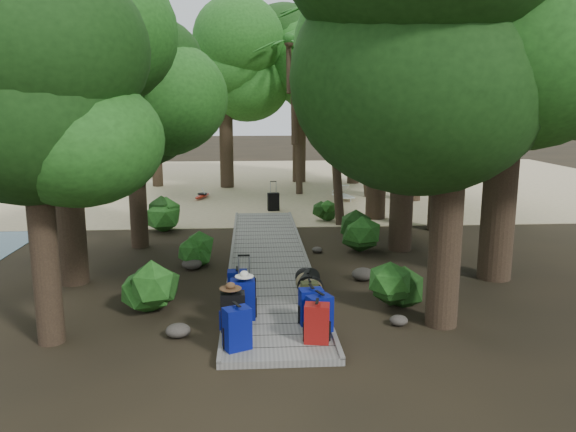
{
  "coord_description": "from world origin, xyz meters",
  "views": [
    {
      "loc": [
        -0.43,
        -13.04,
        4.01
      ],
      "look_at": [
        0.57,
        2.0,
        1.0
      ],
      "focal_mm": 35.0,
      "sensor_mm": 36.0,
      "label": 1
    }
  ],
  "objects_px": {
    "backpack_left_c": "(243,297)",
    "duffel_right_black": "(309,282)",
    "backpack_right_b": "(319,312)",
    "kayak": "(202,195)",
    "duffel_right_khaki": "(309,285)",
    "backpack_left_d": "(237,282)",
    "backpack_left_a": "(237,326)",
    "lone_suitcase_on_sand": "(273,202)",
    "sun_lounger": "(343,193)",
    "backpack_right_d": "(309,292)",
    "backpack_right_c": "(311,305)",
    "backpack_left_b": "(233,310)",
    "suitcase_on_boardwalk": "(244,293)",
    "backpack_right_a": "(317,321)"
  },
  "relations": [
    {
      "from": "backpack_left_a",
      "to": "duffel_right_black",
      "type": "distance_m",
      "value": 3.13
    },
    {
      "from": "duffel_right_khaki",
      "to": "kayak",
      "type": "xyz_separation_m",
      "value": [
        -3.27,
        12.97,
        -0.15
      ]
    },
    {
      "from": "backpack_right_d",
      "to": "lone_suitcase_on_sand",
      "type": "xyz_separation_m",
      "value": [
        -0.28,
        10.53,
        -0.01
      ]
    },
    {
      "from": "duffel_right_khaki",
      "to": "suitcase_on_boardwalk",
      "type": "distance_m",
      "value": 1.54
    },
    {
      "from": "backpack_right_d",
      "to": "duffel_right_khaki",
      "type": "xyz_separation_m",
      "value": [
        0.05,
        0.57,
        -0.05
      ]
    },
    {
      "from": "backpack_right_c",
      "to": "suitcase_on_boardwalk",
      "type": "xyz_separation_m",
      "value": [
        -1.21,
        0.8,
        -0.04
      ]
    },
    {
      "from": "backpack_left_c",
      "to": "backpack_right_d",
      "type": "xyz_separation_m",
      "value": [
        1.3,
        0.67,
        -0.16
      ]
    },
    {
      "from": "backpack_left_c",
      "to": "duffel_right_black",
      "type": "relative_size",
      "value": 1.23
    },
    {
      "from": "sun_lounger",
      "to": "suitcase_on_boardwalk",
      "type": "bearing_deg",
      "value": -120.57
    },
    {
      "from": "backpack_left_c",
      "to": "kayak",
      "type": "bearing_deg",
      "value": 95.73
    },
    {
      "from": "backpack_left_c",
      "to": "backpack_right_d",
      "type": "height_order",
      "value": "backpack_left_c"
    },
    {
      "from": "suitcase_on_boardwalk",
      "to": "kayak",
      "type": "bearing_deg",
      "value": 83.7
    },
    {
      "from": "backpack_left_a",
      "to": "backpack_right_c",
      "type": "height_order",
      "value": "backpack_left_a"
    },
    {
      "from": "backpack_left_d",
      "to": "duffel_right_black",
      "type": "height_order",
      "value": "backpack_left_d"
    },
    {
      "from": "backpack_left_c",
      "to": "lone_suitcase_on_sand",
      "type": "relative_size",
      "value": 1.21
    },
    {
      "from": "backpack_left_b",
      "to": "backpack_right_a",
      "type": "bearing_deg",
      "value": -24.08
    },
    {
      "from": "backpack_left_a",
      "to": "duffel_right_khaki",
      "type": "bearing_deg",
      "value": 35.56
    },
    {
      "from": "duffel_right_black",
      "to": "lone_suitcase_on_sand",
      "type": "bearing_deg",
      "value": 103.65
    },
    {
      "from": "kayak",
      "to": "backpack_right_b",
      "type": "bearing_deg",
      "value": -61.14
    },
    {
      "from": "backpack_right_d",
      "to": "sun_lounger",
      "type": "relative_size",
      "value": 0.28
    },
    {
      "from": "backpack_left_c",
      "to": "lone_suitcase_on_sand",
      "type": "distance_m",
      "value": 11.24
    },
    {
      "from": "backpack_right_a",
      "to": "lone_suitcase_on_sand",
      "type": "relative_size",
      "value": 1.07
    },
    {
      "from": "backpack_left_b",
      "to": "duffel_right_black",
      "type": "height_order",
      "value": "backpack_left_b"
    },
    {
      "from": "backpack_right_d",
      "to": "sun_lounger",
      "type": "distance_m",
      "value": 12.99
    },
    {
      "from": "backpack_left_a",
      "to": "lone_suitcase_on_sand",
      "type": "xyz_separation_m",
      "value": [
        1.1,
        12.51,
        -0.15
      ]
    },
    {
      "from": "backpack_right_b",
      "to": "kayak",
      "type": "xyz_separation_m",
      "value": [
        -3.25,
        14.96,
        -0.32
      ]
    },
    {
      "from": "backpack_left_b",
      "to": "backpack_right_c",
      "type": "relative_size",
      "value": 1.08
    },
    {
      "from": "backpack_left_a",
      "to": "backpack_right_a",
      "type": "relative_size",
      "value": 1.06
    },
    {
      "from": "backpack_right_b",
      "to": "duffel_right_black",
      "type": "bearing_deg",
      "value": 67.14
    },
    {
      "from": "backpack_left_a",
      "to": "backpack_left_c",
      "type": "height_order",
      "value": "backpack_left_c"
    },
    {
      "from": "backpack_left_a",
      "to": "lone_suitcase_on_sand",
      "type": "bearing_deg",
      "value": 59.79
    },
    {
      "from": "backpack_left_c",
      "to": "lone_suitcase_on_sand",
      "type": "bearing_deg",
      "value": 82.82
    },
    {
      "from": "backpack_left_a",
      "to": "lone_suitcase_on_sand",
      "type": "distance_m",
      "value": 12.56
    },
    {
      "from": "backpack_left_c",
      "to": "kayak",
      "type": "xyz_separation_m",
      "value": [
        -1.92,
        14.2,
        -0.36
      ]
    },
    {
      "from": "backpack_right_a",
      "to": "duffel_right_khaki",
      "type": "bearing_deg",
      "value": 97.5
    },
    {
      "from": "backpack_left_b",
      "to": "backpack_right_b",
      "type": "relative_size",
      "value": 1.05
    },
    {
      "from": "kayak",
      "to": "sun_lounger",
      "type": "distance_m",
      "value": 6.05
    },
    {
      "from": "sun_lounger",
      "to": "duffel_right_black",
      "type": "bearing_deg",
      "value": -115.91
    },
    {
      "from": "suitcase_on_boardwalk",
      "to": "backpack_right_c",
      "type": "bearing_deg",
      "value": -47.73
    },
    {
      "from": "kayak",
      "to": "sun_lounger",
      "type": "bearing_deg",
      "value": 8.57
    },
    {
      "from": "suitcase_on_boardwalk",
      "to": "duffel_right_khaki",
      "type": "bearing_deg",
      "value": 15.75
    },
    {
      "from": "backpack_left_d",
      "to": "backpack_right_a",
      "type": "height_order",
      "value": "backpack_right_a"
    },
    {
      "from": "backpack_right_c",
      "to": "backpack_right_d",
      "type": "relative_size",
      "value": 1.43
    },
    {
      "from": "backpack_left_d",
      "to": "lone_suitcase_on_sand",
      "type": "bearing_deg",
      "value": 83.24
    },
    {
      "from": "backpack_left_a",
      "to": "backpack_right_b",
      "type": "xyz_separation_m",
      "value": [
        1.4,
        0.56,
        -0.02
      ]
    },
    {
      "from": "duffel_right_khaki",
      "to": "backpack_right_c",
      "type": "bearing_deg",
      "value": -107.52
    },
    {
      "from": "backpack_left_c",
      "to": "sun_lounger",
      "type": "distance_m",
      "value": 13.96
    },
    {
      "from": "backpack_left_d",
      "to": "sun_lounger",
      "type": "distance_m",
      "value": 12.85
    },
    {
      "from": "backpack_right_d",
      "to": "kayak",
      "type": "xyz_separation_m",
      "value": [
        -3.22,
        13.54,
        -0.2
      ]
    },
    {
      "from": "backpack_left_d",
      "to": "backpack_right_d",
      "type": "distance_m",
      "value": 1.53
    }
  ]
}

